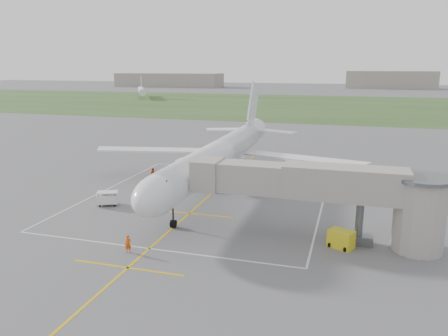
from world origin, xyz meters
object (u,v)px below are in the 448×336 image
(jet_bridge, at_px, (335,193))
(ramp_worker_wing, at_px, (153,174))
(ramp_worker_nose, at_px, (128,244))
(baggage_cart, at_px, (108,198))
(gpu_unit, at_px, (341,239))
(airliner, at_px, (218,156))

(jet_bridge, height_order, ramp_worker_wing, jet_bridge)
(ramp_worker_nose, xyz_separation_m, ramp_worker_wing, (-8.65, 23.18, 0.12))
(baggage_cart, distance_m, ramp_worker_wing, 11.94)
(jet_bridge, relative_size, ramp_worker_wing, 12.68)
(gpu_unit, bearing_deg, airliner, 161.61)
(baggage_cart, height_order, ramp_worker_wing, ramp_worker_wing)
(airliner, xyz_separation_m, ramp_worker_wing, (-10.07, 1.17, -3.47))
(jet_bridge, relative_size, baggage_cart, 8.54)
(airliner, distance_m, jet_bridge, 21.22)
(jet_bridge, distance_m, ramp_worker_wing, 30.29)
(airliner, xyz_separation_m, gpu_unit, (16.51, -15.56, -3.59))
(baggage_cart, xyz_separation_m, ramp_worker_wing, (0.17, 11.93, 0.08))
(airliner, relative_size, gpu_unit, 18.31)
(ramp_worker_nose, bearing_deg, baggage_cart, 112.92)
(airliner, bearing_deg, ramp_worker_nose, -93.68)
(ramp_worker_wing, bearing_deg, gpu_unit, -167.37)
(gpu_unit, bearing_deg, ramp_worker_wing, 172.73)
(gpu_unit, distance_m, ramp_worker_nose, 19.05)
(ramp_worker_nose, bearing_deg, jet_bridge, 9.18)
(gpu_unit, relative_size, ramp_worker_nose, 1.59)
(baggage_cart, bearing_deg, jet_bridge, -30.29)
(airliner, relative_size, ramp_worker_nose, 29.13)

